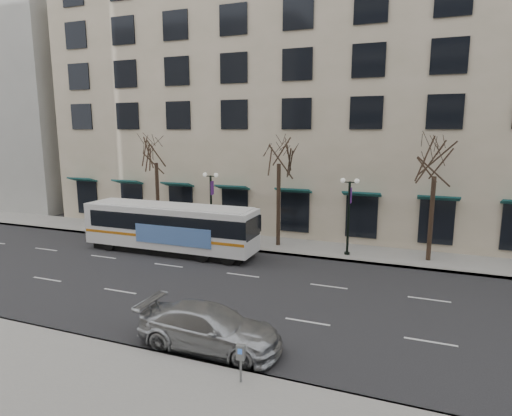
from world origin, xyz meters
The scene contains 12 objects.
ground centered at (0.00, 0.00, 0.00)m, with size 160.00×160.00×0.00m, color black.
sidewalk_far centered at (5.00, 9.00, 0.07)m, with size 80.00×4.00×0.15m, color gray.
building_hotel centered at (-2.00, 21.00, 12.00)m, with size 40.00×20.00×24.00m, color tan.
building_far_upblock centered at (-38.00, 21.00, 14.00)m, with size 28.00×20.00×28.00m, color #999993.
tree_far_left centered at (-10.00, 8.80, 6.70)m, with size 3.60×3.60×8.34m.
tree_far_mid centered at (0.00, 8.80, 6.91)m, with size 3.60×3.60×8.55m.
tree_far_right centered at (10.00, 8.80, 6.42)m, with size 3.60×3.60×8.06m.
lamp_post_left centered at (-4.99, 8.20, 2.94)m, with size 1.22×0.45×5.21m.
lamp_post_right centered at (5.01, 8.20, 2.94)m, with size 1.22×0.45×5.21m.
city_bus centered at (-6.34, 4.83, 1.81)m, with size 12.19×2.72×3.31m.
silver_car centered at (2.05, -5.84, 0.83)m, with size 2.31×5.69×1.65m, color #A9ACB0.
pay_station centered at (4.15, -7.72, 1.09)m, with size 0.30×0.21×1.30m.
Camera 1 is at (9.19, -19.41, 8.27)m, focal length 30.00 mm.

